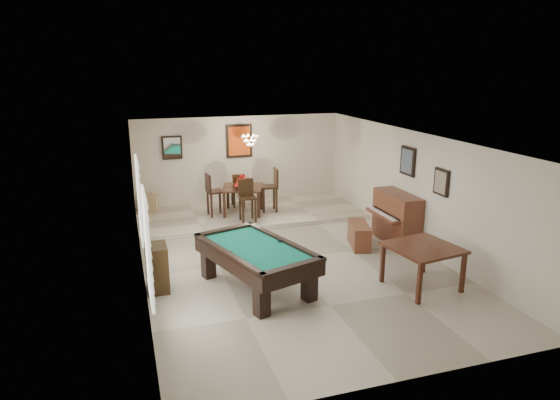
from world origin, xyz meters
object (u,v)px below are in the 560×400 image
apothecary_chest (157,268)px  piano_bench (359,235)px  pool_table (256,268)px  square_table (422,267)px  dining_chair_west (216,195)px  chandelier (250,136)px  corner_bench (150,203)px  dining_chair_north (238,190)px  flower_vase (242,179)px  dining_chair_south (248,201)px  dining_table (243,198)px  dining_chair_east (269,190)px  upright_piano (391,218)px

apothecary_chest → piano_bench: bearing=11.6°
pool_table → square_table: size_ratio=2.05×
dining_chair_west → chandelier: chandelier is taller
apothecary_chest → dining_chair_west: size_ratio=0.77×
piano_bench → corner_bench: (-4.37, 3.93, 0.07)m
apothecary_chest → dining_chair_north: dining_chair_north is taller
apothecary_chest → dining_chair_west: 4.34m
square_table → flower_vase: (-2.13, 5.30, 0.67)m
apothecary_chest → dining_chair_south: dining_chair_south is taller
pool_table → dining_chair_west: 4.41m
piano_bench → dining_table: bearing=123.7°
apothecary_chest → flower_vase: 4.73m
square_table → dining_chair_north: dining_chair_north is taller
square_table → dining_table: 5.71m
apothecary_chest → dining_chair_south: size_ratio=0.80×
dining_table → dining_chair_east: dining_chair_east is taller
flower_vase → pool_table: bearing=-100.4°
pool_table → dining_table: (0.81, 4.40, 0.15)m
dining_chair_north → dining_table: bearing=89.5°
pool_table → corner_bench: bearing=88.9°
piano_bench → dining_table: 3.61m
chandelier → dining_chair_south: bearing=-110.5°
piano_bench → dining_chair_east: bearing=113.1°
pool_table → square_table: square_table is taller
square_table → dining_table: (-2.13, 5.30, 0.14)m
pool_table → apothecary_chest: apothecary_chest is taller
square_table → dining_chair_west: 6.03m
piano_bench → dining_chair_west: size_ratio=0.85×
apothecary_chest → pool_table: bearing=-15.0°
apothecary_chest → corner_bench: 4.87m
dining_chair_north → dining_chair_east: bearing=135.4°
dining_chair_south → dining_chair_east: (0.78, 0.72, 0.05)m
pool_table → flower_vase: flower_vase is taller
piano_bench → dining_chair_south: dining_chair_south is taller
dining_chair_south → dining_chair_west: bearing=132.1°
pool_table → dining_table: 4.48m
pool_table → square_table: bearing=-34.5°
square_table → dining_chair_east: dining_chair_east is taller
square_table → dining_chair_north: 6.37m
dining_table → flower_vase: (0.00, 0.00, 0.53)m
flower_vase → dining_chair_east: size_ratio=0.18×
flower_vase → dining_chair_east: dining_chair_east is taller
square_table → apothecary_chest: apothecary_chest is taller
piano_bench → apothecary_chest: (-4.56, -0.93, 0.17)m
square_table → dining_chair_north: size_ratio=1.23×
upright_piano → flower_vase: bearing=133.2°
flower_vase → dining_chair_north: flower_vase is taller
dining_chair_south → pool_table: bearing=-101.9°
square_table → dining_chair_south: 5.05m
dining_chair_north → corner_bench: (-2.41, 0.22, -0.25)m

